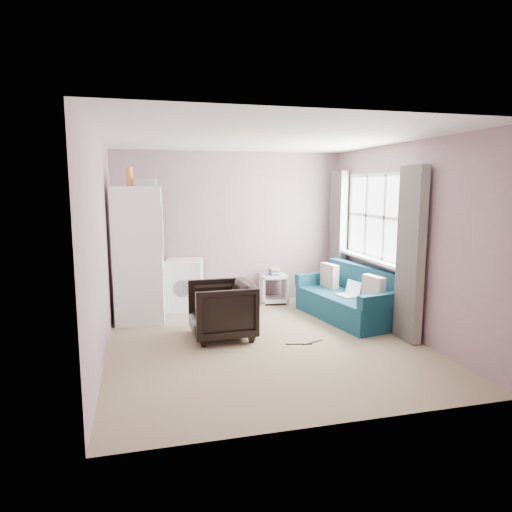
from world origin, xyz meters
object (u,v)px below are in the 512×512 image
(washing_machine, at_px, (184,284))
(side_table, at_px, (274,286))
(sofa, at_px, (350,300))
(armchair, at_px, (222,307))
(fridge, at_px, (139,254))

(washing_machine, distance_m, side_table, 1.50)
(sofa, bearing_deg, side_table, 115.37)
(armchair, bearing_deg, side_table, 141.90)
(washing_machine, relative_size, sofa, 0.43)
(fridge, height_order, washing_machine, fridge)
(fridge, relative_size, washing_machine, 2.77)
(armchair, bearing_deg, fridge, -136.86)
(fridge, bearing_deg, side_table, 17.60)
(fridge, bearing_deg, armchair, -41.38)
(armchair, distance_m, fridge, 1.55)
(fridge, xyz_separation_m, side_table, (2.16, 0.51, -0.70))
(washing_machine, xyz_separation_m, sofa, (2.32, -1.09, -0.13))
(washing_machine, bearing_deg, armchair, -64.92)
(side_table, relative_size, sofa, 0.32)
(armchair, xyz_separation_m, fridge, (-1.00, 1.03, 0.58))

